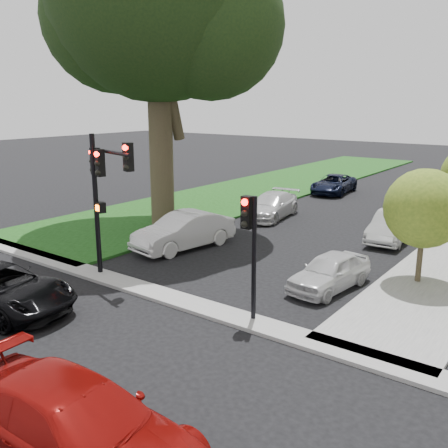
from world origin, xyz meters
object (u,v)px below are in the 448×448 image
Objects in this scene: small_tree_a at (425,209)px; car_parked_5 at (184,231)px; car_parked_6 at (271,206)px; car_parked_3 at (444,195)px; car_parked_8 at (334,184)px; car_parked_0 at (330,271)px; car_parked_2 at (423,206)px; traffic_signal_secondary at (250,235)px; traffic_signal_main at (103,180)px; car_cross_far at (76,428)px; car_parked_1 at (391,227)px.

small_tree_a is 10.08m from car_parked_5.
car_parked_3 is at bearing 44.75° from car_parked_6.
car_parked_6 is 1.00× the size of car_parked_8.
car_parked_0 is 0.67× the size of car_parked_2.
car_parked_6 is (-7.41, 8.21, 0.06)m from car_parked_0.
car_parked_6 is (-6.62, 12.08, -1.98)m from traffic_signal_secondary.
car_parked_0 is at bearing -71.75° from car_parked_8.
car_parked_3 is at bearing 98.22° from car_parked_0.
car_parked_0 is at bearing 27.95° from traffic_signal_main.
small_tree_a is 0.76× the size of car_cross_far.
car_parked_6 is at bearing -138.79° from car_parked_2.
car_parked_8 reaches higher than car_parked_0.
traffic_signal_secondary is 1.02× the size of car_parked_0.
car_parked_0 is (0.79, 3.87, -2.04)m from traffic_signal_secondary.
car_parked_0 is (-0.17, 10.86, -0.17)m from car_cross_far.
traffic_signal_secondary is 0.79× the size of car_parked_5.
car_parked_5 is at bearing -123.01° from car_parked_3.
car_parked_0 is (-2.37, -2.35, -2.15)m from small_tree_a.
car_cross_far is 20.52m from car_parked_6.
car_parked_5 is at bearing -178.48° from car_parked_0.
car_parked_3 is at bearing 88.92° from traffic_signal_secondary.
car_parked_0 is (7.21, 3.83, -3.03)m from traffic_signal_main.
car_parked_3 is at bearing 76.91° from car_parked_5.
traffic_signal_main is at bearing -145.11° from car_parked_0.
car_cross_far is 1.36× the size of car_parked_3.
traffic_signal_secondary is 11.49m from car_parked_1.
car_parked_2 is 1.16× the size of car_parked_8.
traffic_signal_main reaches higher than car_parked_5.
traffic_signal_secondary is at bearing -97.26° from car_parked_1.
traffic_signal_main reaches higher than car_parked_3.
traffic_signal_main is 5.36m from car_parked_5.
car_cross_far is (7.38, -7.04, -2.86)m from traffic_signal_main.
car_cross_far reaches higher than car_parked_8.
car_parked_1 is 0.86× the size of car_parked_5.
car_parked_1 is (-0.33, 7.44, 0.05)m from car_parked_0.
traffic_signal_secondary is at bearing -0.38° from traffic_signal_main.
car_parked_1 is (-0.50, 18.30, -0.11)m from car_cross_far.
car_parked_2 is 1.37× the size of car_parked_3.
small_tree_a is 0.75× the size of car_parked_2.
car_parked_8 is at bearing 156.56° from car_parked_2.
traffic_signal_main is 12.40m from car_parked_6.
car_cross_far is 1.48× the size of car_parked_0.
car_cross_far is 1.16× the size of car_parked_6.
car_parked_6 is (-0.04, 7.51, -0.11)m from car_parked_5.
car_parked_5 is at bearing -97.79° from car_parked_6.
car_parked_5 is at bearing -94.37° from car_parked_8.
car_parked_6 reaches higher than car_parked_0.
car_parked_2 is 8.39m from car_parked_6.
traffic_signal_secondary is at bearing -25.25° from car_parked_5.
car_parked_5 is 1.02× the size of car_parked_8.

